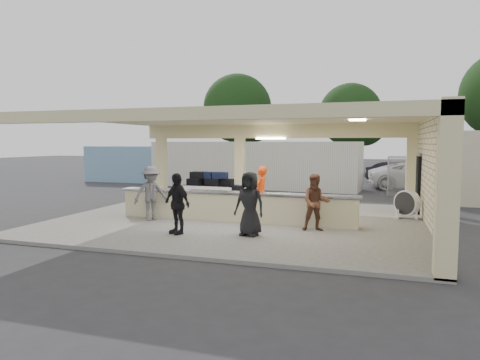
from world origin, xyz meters
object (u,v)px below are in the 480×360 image
(car_dark, at_px, (401,173))
(container_blue, at_px, (154,164))
(container_white, at_px, (252,165))
(baggage_counter, at_px, (234,206))
(passenger_b, at_px, (177,203))
(passenger_a, at_px, (316,203))
(baggage_handler, at_px, (261,192))
(passenger_d, at_px, (250,204))
(passenger_c, at_px, (151,193))
(drum_fan, at_px, (407,203))
(car_white_a, at_px, (420,176))
(luggage_cart, at_px, (210,188))

(car_dark, distance_m, container_blue, 16.47)
(car_dark, height_order, container_white, container_white)
(baggage_counter, bearing_deg, passenger_b, -111.01)
(passenger_a, bearing_deg, baggage_handler, 130.27)
(passenger_d, distance_m, container_blue, 18.49)
(passenger_a, height_order, container_white, container_white)
(passenger_c, xyz_separation_m, car_dark, (8.61, 17.01, -0.28))
(drum_fan, height_order, container_white, container_white)
(car_white_a, xyz_separation_m, container_blue, (-16.94, -0.40, 0.44))
(luggage_cart, bearing_deg, baggage_counter, -48.33)
(passenger_d, xyz_separation_m, container_blue, (-11.27, 14.66, 0.23))
(car_white_a, xyz_separation_m, container_white, (-9.52, -1.63, 0.59))
(car_dark, bearing_deg, container_blue, 137.89)
(luggage_cart, bearing_deg, container_blue, 133.27)
(passenger_a, bearing_deg, passenger_d, -157.27)
(baggage_handler, height_order, car_dark, baggage_handler)
(passenger_d, relative_size, container_white, 0.14)
(baggage_counter, relative_size, car_dark, 1.88)
(passenger_c, distance_m, passenger_d, 4.01)
(passenger_d, bearing_deg, container_white, 115.62)
(container_white, bearing_deg, passenger_d, -69.27)
(baggage_counter, xyz_separation_m, container_white, (-2.73, 11.46, 0.79))
(container_blue, bearing_deg, baggage_counter, -53.44)
(baggage_handler, distance_m, container_blue, 16.10)
(drum_fan, xyz_separation_m, container_blue, (-15.64, 10.39, 0.61))
(baggage_handler, height_order, container_white, container_white)
(passenger_a, distance_m, container_blue, 18.67)
(baggage_counter, distance_m, passenger_d, 2.30)
(passenger_d, height_order, car_white_a, passenger_d)
(drum_fan, xyz_separation_m, passenger_d, (-4.37, -4.27, 0.38))
(baggage_handler, distance_m, car_white_a, 13.72)
(luggage_cart, height_order, car_dark, luggage_cart)
(car_white_a, height_order, container_blue, container_blue)
(passenger_c, bearing_deg, container_blue, 69.73)
(baggage_counter, height_order, passenger_c, passenger_c)
(luggage_cart, xyz_separation_m, car_dark, (7.78, 13.85, -0.18))
(luggage_cart, relative_size, baggage_handler, 1.44)
(baggage_counter, bearing_deg, container_white, 103.40)
(luggage_cart, distance_m, car_white_a, 13.72)
(passenger_d, bearing_deg, container_blue, 137.14)
(drum_fan, distance_m, baggage_handler, 5.04)
(baggage_handler, height_order, passenger_d, passenger_d)
(passenger_d, bearing_deg, passenger_a, 45.41)
(baggage_handler, relative_size, car_white_a, 0.33)
(baggage_handler, relative_size, passenger_b, 1.03)
(luggage_cart, height_order, baggage_handler, baggage_handler)
(car_dark, bearing_deg, passenger_b, -164.83)
(passenger_a, xyz_separation_m, container_white, (-5.53, 12.22, 0.44))
(container_white, bearing_deg, drum_fan, -43.35)
(luggage_cart, height_order, drum_fan, luggage_cart)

